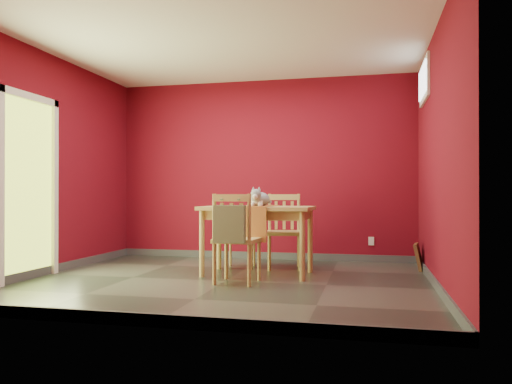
% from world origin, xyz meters
% --- Properties ---
extents(ground, '(4.50, 4.50, 0.00)m').
position_xyz_m(ground, '(0.00, 0.00, 0.00)').
color(ground, '#2D342D').
rests_on(ground, ground).
extents(room_shell, '(4.50, 4.50, 4.50)m').
position_xyz_m(room_shell, '(0.00, 0.00, 0.05)').
color(room_shell, maroon).
rests_on(room_shell, ground).
extents(doorway, '(0.06, 1.01, 2.13)m').
position_xyz_m(doorway, '(-2.23, -0.40, 1.12)').
color(doorway, '#B7D838').
rests_on(doorway, ground).
extents(window, '(0.05, 0.90, 0.50)m').
position_xyz_m(window, '(2.23, 1.00, 2.35)').
color(window, white).
rests_on(window, room_shell).
extents(outlet_plate, '(0.08, 0.02, 0.12)m').
position_xyz_m(outlet_plate, '(1.60, 1.99, 0.30)').
color(outlet_plate, silver).
rests_on(outlet_plate, room_shell).
extents(dining_table, '(1.34, 0.80, 0.83)m').
position_xyz_m(dining_table, '(0.26, 0.51, 0.72)').
color(dining_table, tan).
rests_on(dining_table, ground).
extents(table_runner, '(0.40, 0.81, 0.40)m').
position_xyz_m(table_runner, '(0.26, 0.38, 0.76)').
color(table_runner, '#AC612C').
rests_on(table_runner, dining_table).
extents(chair_far_left, '(0.42, 0.42, 0.81)m').
position_xyz_m(chair_far_left, '(-0.09, 1.05, 0.41)').
color(chair_far_left, tan).
rests_on(chair_far_left, ground).
extents(chair_far_right, '(0.53, 0.53, 0.98)m').
position_xyz_m(chair_far_right, '(0.48, 1.12, 0.50)').
color(chair_far_right, tan).
rests_on(chair_far_right, ground).
extents(chair_near, '(0.48, 0.48, 0.98)m').
position_xyz_m(chair_near, '(0.16, -0.12, 0.50)').
color(chair_near, tan).
rests_on(chair_near, ground).
extents(tote_bag, '(0.33, 0.19, 0.46)m').
position_xyz_m(tote_bag, '(0.15, -0.35, 0.66)').
color(tote_bag, '#728E5B').
rests_on(tote_bag, chair_near).
extents(cat, '(0.33, 0.52, 0.24)m').
position_xyz_m(cat, '(0.29, 0.47, 0.95)').
color(cat, slate).
rests_on(cat, table_runner).
extents(picture_frame, '(0.16, 0.35, 0.34)m').
position_xyz_m(picture_frame, '(2.19, 1.33, 0.17)').
color(picture_frame, brown).
rests_on(picture_frame, ground).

